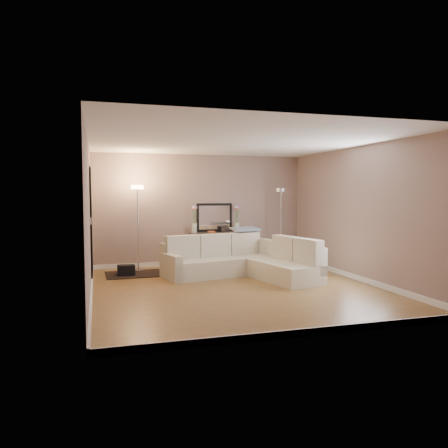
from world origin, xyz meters
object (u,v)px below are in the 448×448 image
object	(u,v)px
console_table	(213,247)
floor_lamp_lit	(138,211)
floor_lamp_unlit	(281,211)
sectional_sofa	(243,261)

from	to	relation	value
console_table	floor_lamp_lit	size ratio (longest dim) A/B	0.66
floor_lamp_unlit	console_table	bearing A→B (deg)	166.83
sectional_sofa	console_table	xyz separation A→B (m)	(-0.23, 1.54, 0.11)
console_table	floor_lamp_lit	world-z (taller)	floor_lamp_lit
floor_lamp_lit	floor_lamp_unlit	size ratio (longest dim) A/B	1.03
floor_lamp_lit	floor_lamp_unlit	world-z (taller)	floor_lamp_lit
console_table	floor_lamp_unlit	xyz separation A→B (m)	(1.57, -0.37, 0.86)
console_table	floor_lamp_unlit	size ratio (longest dim) A/B	0.68
sectional_sofa	floor_lamp_unlit	distance (m)	2.03
floor_lamp_lit	sectional_sofa	bearing A→B (deg)	-30.95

